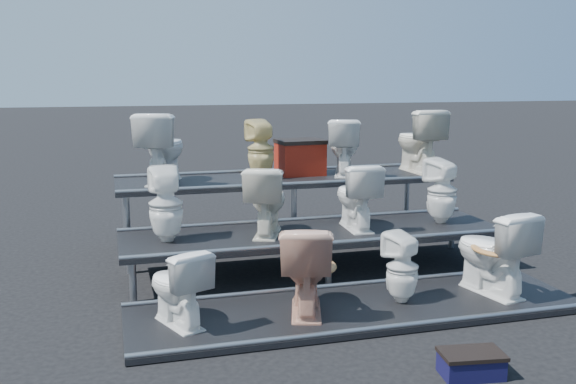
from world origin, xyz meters
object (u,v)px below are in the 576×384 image
object	(u,v)px
toilet_7	(442,191)
toilet_3	(492,251)
toilet_9	(261,149)
step_stool	(471,366)
toilet_1	(306,268)
toilet_10	(344,147)
red_crate	(300,159)
toilet_4	(166,204)
toilet_0	(177,286)
toilet_6	(356,196)
toilet_8	(162,148)
toilet_11	(418,141)
toilet_2	(402,268)
toilet_5	(266,200)

from	to	relation	value
toilet_7	toilet_3	bearing A→B (deg)	62.01
toilet_3	toilet_7	size ratio (longest dim) A/B	1.11
toilet_9	step_stool	distance (m)	4.22
toilet_1	toilet_7	xyz separation A→B (m)	(2.05, 1.30, 0.37)
toilet_10	red_crate	world-z (taller)	toilet_10
toilet_9	toilet_4	bearing A→B (deg)	35.94
toilet_0	toilet_7	distance (m)	3.47
toilet_1	step_stool	bearing A→B (deg)	136.93
toilet_0	toilet_9	bearing A→B (deg)	-139.44
toilet_6	step_stool	xyz separation A→B (m)	(-0.16, -2.71, -0.75)
toilet_8	toilet_11	xyz separation A→B (m)	(3.41, 0.00, -0.01)
toilet_0	red_crate	world-z (taller)	red_crate
toilet_1	toilet_4	distance (m)	1.74
toilet_3	toilet_0	bearing A→B (deg)	-11.24
toilet_1	toilet_2	world-z (taller)	toilet_1
toilet_2	red_crate	distance (m)	2.87
toilet_4	toilet_9	distance (m)	1.88
toilet_7	toilet_11	bearing A→B (deg)	-125.59
toilet_0	toilet_4	distance (m)	1.38
toilet_3	toilet_6	distance (m)	1.62
toilet_8	toilet_10	bearing A→B (deg)	-158.58
toilet_6	toilet_0	bearing A→B (deg)	34.64
toilet_2	step_stool	size ratio (longest dim) A/B	1.53
toilet_5	toilet_8	size ratio (longest dim) A/B	0.88
toilet_10	step_stool	world-z (taller)	toilet_10
toilet_11	toilet_2	bearing A→B (deg)	59.72
toilet_0	toilet_9	distance (m)	3.04
toilet_5	step_stool	distance (m)	2.94
red_crate	step_stool	world-z (taller)	red_crate
toilet_5	red_crate	xyz separation A→B (m)	(0.82, 1.48, 0.23)
toilet_1	toilet_0	bearing A→B (deg)	16.57
toilet_4	toilet_8	world-z (taller)	toilet_8
toilet_5	toilet_7	distance (m)	2.09
toilet_2	toilet_9	bearing A→B (deg)	-93.38
toilet_8	toilet_11	distance (m)	3.41
toilet_9	toilet_2	bearing A→B (deg)	96.86
toilet_8	toilet_9	bearing A→B (deg)	-158.58
toilet_2	toilet_3	size ratio (longest dim) A/B	0.80
toilet_4	toilet_6	xyz separation A→B (m)	(2.09, 0.00, -0.02)
toilet_10	red_crate	xyz separation A→B (m)	(-0.54, 0.18, -0.16)
toilet_5	toilet_0	bearing A→B (deg)	71.24
toilet_6	toilet_8	bearing A→B (deg)	-29.85
toilet_9	toilet_1	bearing A→B (deg)	76.54
toilet_9	toilet_11	xyz separation A→B (m)	(2.18, 0.00, 0.05)
toilet_5	toilet_6	xyz separation A→B (m)	(1.02, 0.00, -0.00)
toilet_8	red_crate	world-z (taller)	toilet_8
toilet_7	red_crate	world-z (taller)	red_crate
toilet_7	toilet_10	world-z (taller)	toilet_10
toilet_4	toilet_5	size ratio (longest dim) A/B	1.03
toilet_1	toilet_10	world-z (taller)	toilet_10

